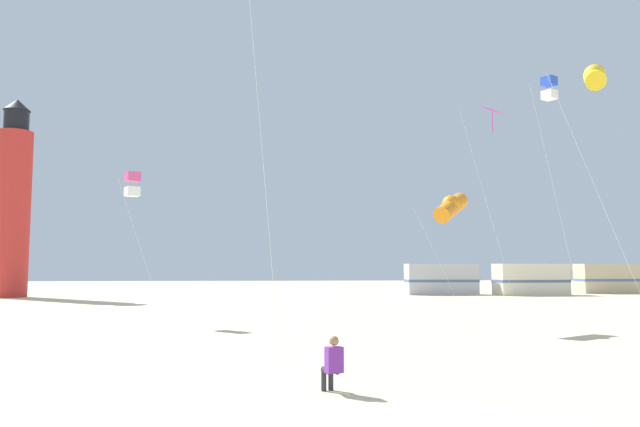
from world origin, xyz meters
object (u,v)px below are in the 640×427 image
kite_box_blue (549,89)px  rv_van_tan (611,279)px  lighthouse_distant (13,204)px  kite_diamond_magenta (492,119)px  rv_van_cream (531,280)px  rv_van_silver (441,279)px  kite_tube_orange (451,207)px  kite_box_rainbow (132,184)px  kite_flyer_standing (332,363)px  kite_tube_gold (594,78)px

kite_box_blue → rv_van_tan: size_ratio=1.86×
lighthouse_distant → kite_diamond_magenta: bearing=-33.2°
rv_van_cream → rv_van_tan: bearing=15.1°
kite_diamond_magenta → lighthouse_distant: size_ratio=0.66×
kite_box_blue → rv_van_silver: size_ratio=1.85×
kite_tube_orange → kite_diamond_magenta: (4.20, 5.94, 5.33)m
kite_box_blue → lighthouse_distant: lighthouse_distant is taller
kite_box_blue → rv_van_cream: kite_box_blue is taller
kite_tube_orange → kite_box_rainbow: size_ratio=0.83×
kite_box_rainbow → rv_van_cream: size_ratio=1.06×
kite_box_blue → kite_box_rainbow: bearing=179.0°
kite_tube_orange → kite_flyer_standing: bearing=-117.8°
kite_diamond_magenta → rv_van_tan: kite_diamond_magenta is taller
kite_tube_gold → lighthouse_distant: lighthouse_distant is taller
kite_tube_orange → rv_van_tan: bearing=50.4°
kite_diamond_magenta → kite_box_rainbow: bearing=-173.8°
kite_flyer_standing → kite_box_rainbow: (-7.62, 16.11, 5.79)m
kite_diamond_magenta → rv_van_silver: (4.01, 23.34, -9.02)m
kite_tube_gold → rv_van_silver: 34.50m
kite_flyer_standing → kite_tube_orange: bearing=-135.7°
kite_flyer_standing → kite_tube_orange: 14.44m
kite_box_blue → kite_diamond_magenta: 3.30m
kite_flyer_standing → kite_box_blue: bearing=-146.8°
kite_box_blue → kite_box_rainbow: (-20.32, 0.36, -5.03)m
lighthouse_distant → rv_van_silver: size_ratio=2.59×
kite_flyer_standing → kite_box_rainbow: bearing=-82.6°
kite_tube_orange → lighthouse_distant: bearing=136.3°
kite_tube_orange → kite_diamond_magenta: bearing=54.7°
kite_box_blue → rv_van_tan: (19.09, 27.11, -10.04)m
kite_flyer_standing → rv_van_silver: bearing=-127.4°
kite_box_rainbow → lighthouse_distant: size_ratio=0.42×
kite_diamond_magenta → rv_van_cream: size_ratio=1.69×
kite_box_rainbow → rv_van_tan: size_ratio=1.08×
rv_van_cream → kite_tube_gold: bearing=-113.8°
kite_box_blue → rv_van_cream: bearing=68.1°
kite_box_rainbow → lighthouse_distant: lighthouse_distant is taller
kite_flyer_standing → kite_diamond_magenta: size_ratio=0.10×
kite_flyer_standing → kite_diamond_magenta: kite_diamond_magenta is taller
kite_tube_gold → kite_tube_orange: kite_tube_gold is taller
kite_box_rainbow → rv_van_cream: kite_box_rainbow is taller
kite_box_rainbow → kite_diamond_magenta: size_ratio=0.63×
kite_tube_orange → rv_van_silver: kite_tube_orange is taller
kite_box_blue → rv_van_tan: bearing=54.9°
kite_flyer_standing → kite_tube_orange: kite_tube_orange is taller
rv_van_tan → kite_tube_gold: bearing=-121.0°
kite_flyer_standing → rv_van_tan: (31.78, 42.85, 0.78)m
kite_tube_gold → kite_diamond_magenta: bearing=90.1°
kite_box_rainbow → rv_van_silver: kite_box_rainbow is taller
kite_box_blue → lighthouse_distant: 42.91m
kite_flyer_standing → lighthouse_distant: (-22.63, 39.85, 7.22)m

